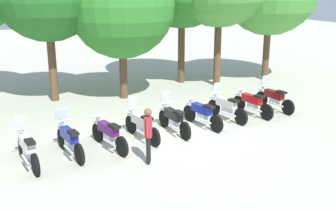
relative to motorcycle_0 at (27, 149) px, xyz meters
The scene contains 12 objects.
ground_plane 5.10m from the motorcycle_0, ahead, with size 80.00×80.00×0.00m, color #BCB7A8.
motorcycle_0 is the anchor object (origin of this frame).
motorcycle_1 1.27m from the motorcycle_0, 10.23° to the left, with size 0.62×2.18×1.37m.
motorcycle_2 2.52m from the motorcycle_0, ahead, with size 0.72×2.16×0.99m.
motorcycle_3 3.81m from the motorcycle_0, ahead, with size 0.63×2.18×1.37m.
motorcycle_4 5.07m from the motorcycle_0, ahead, with size 0.62×2.19×1.37m.
motorcycle_5 6.34m from the motorcycle_0, ahead, with size 0.67×2.17×0.99m.
motorcycle_6 7.63m from the motorcycle_0, ahead, with size 0.64×2.18×1.37m.
motorcycle_7 8.88m from the motorcycle_0, ahead, with size 0.62×2.18×0.99m.
motorcycle_8 10.15m from the motorcycle_0, ahead, with size 0.62×2.19×1.37m.
person_0 3.53m from the motorcycle_0, 22.23° to the right, with size 0.30×0.39×1.69m.
tree_3 8.59m from the motorcycle_0, 50.28° to the left, with size 4.71×4.71×6.57m.
Camera 1 is at (-5.95, -12.49, 5.06)m, focal length 44.19 mm.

